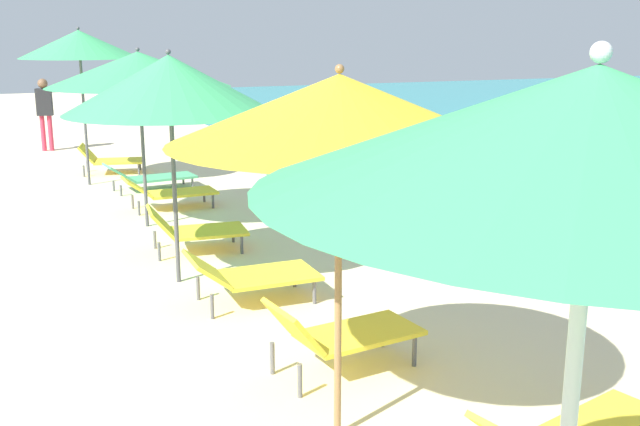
{
  "coord_description": "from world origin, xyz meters",
  "views": [
    {
      "loc": [
        -1.38,
        1.78,
        2.76
      ],
      "look_at": [
        1.68,
        8.91,
        0.88
      ],
      "focal_mm": 41.69,
      "sensor_mm": 36.0,
      "label": 1
    }
  ],
  "objects_px": {
    "lounger_fourth_shoreside": "(194,229)",
    "lounger_farthest_inland": "(150,176)",
    "umbrella_fourth": "(170,84)",
    "umbrella_second": "(594,131)",
    "lounger_fifth_shoreside": "(169,191)",
    "person_walking_near": "(45,107)",
    "umbrella_fifth": "(139,69)",
    "lounger_fourth_inland": "(251,274)",
    "cooler_box": "(327,194)",
    "umbrella_farthest": "(79,44)",
    "lounger_farthest_shoreside": "(110,159)",
    "beach_ball": "(274,170)",
    "umbrella_third": "(339,110)",
    "lounger_third_shoreside": "(341,332)"
  },
  "relations": [
    {
      "from": "person_walking_near",
      "to": "lounger_fourth_inland",
      "type": "bearing_deg",
      "value": -162.25
    },
    {
      "from": "lounger_fifth_shoreside",
      "to": "beach_ball",
      "type": "distance_m",
      "value": 2.94
    },
    {
      "from": "lounger_fourth_shoreside",
      "to": "lounger_farthest_inland",
      "type": "height_order",
      "value": "lounger_fourth_shoreside"
    },
    {
      "from": "lounger_fourth_shoreside",
      "to": "lounger_farthest_shoreside",
      "type": "xyz_separation_m",
      "value": [
        -0.22,
        6.14,
        -0.01
      ]
    },
    {
      "from": "umbrella_third",
      "to": "lounger_fourth_inland",
      "type": "relative_size",
      "value": 1.9
    },
    {
      "from": "umbrella_fifth",
      "to": "person_walking_near",
      "type": "height_order",
      "value": "umbrella_fifth"
    },
    {
      "from": "umbrella_third",
      "to": "lounger_third_shoreside",
      "type": "relative_size",
      "value": 1.91
    },
    {
      "from": "lounger_fourth_inland",
      "to": "umbrella_farthest",
      "type": "xyz_separation_m",
      "value": [
        -0.84,
        7.2,
        2.26
      ]
    },
    {
      "from": "beach_ball",
      "to": "person_walking_near",
      "type": "bearing_deg",
      "value": 124.29
    },
    {
      "from": "umbrella_fifth",
      "to": "beach_ball",
      "type": "bearing_deg",
      "value": 42.31
    },
    {
      "from": "lounger_fourth_shoreside",
      "to": "lounger_farthest_inland",
      "type": "distance_m",
      "value": 4.15
    },
    {
      "from": "lounger_fourth_inland",
      "to": "cooler_box",
      "type": "distance_m",
      "value": 4.75
    },
    {
      "from": "umbrella_fourth",
      "to": "lounger_fourth_inland",
      "type": "relative_size",
      "value": 1.92
    },
    {
      "from": "umbrella_fourth",
      "to": "lounger_fifth_shoreside",
      "type": "relative_size",
      "value": 1.76
    },
    {
      "from": "lounger_farthest_inland",
      "to": "lounger_fourth_shoreside",
      "type": "bearing_deg",
      "value": -99.17
    },
    {
      "from": "umbrella_second",
      "to": "beach_ball",
      "type": "height_order",
      "value": "umbrella_second"
    },
    {
      "from": "lounger_third_shoreside",
      "to": "umbrella_fourth",
      "type": "height_order",
      "value": "umbrella_fourth"
    },
    {
      "from": "umbrella_third",
      "to": "person_walking_near",
      "type": "bearing_deg",
      "value": 93.94
    },
    {
      "from": "umbrella_third",
      "to": "umbrella_fifth",
      "type": "xyz_separation_m",
      "value": [
        -0.15,
        6.42,
        -0.02
      ]
    },
    {
      "from": "umbrella_fourth",
      "to": "lounger_fifth_shoreside",
      "type": "height_order",
      "value": "umbrella_fourth"
    },
    {
      "from": "umbrella_farthest",
      "to": "lounger_farthest_inland",
      "type": "height_order",
      "value": "umbrella_farthest"
    },
    {
      "from": "lounger_third_shoreside",
      "to": "beach_ball",
      "type": "height_order",
      "value": "lounger_third_shoreside"
    },
    {
      "from": "umbrella_second",
      "to": "umbrella_fifth",
      "type": "distance_m",
      "value": 9.17
    },
    {
      "from": "lounger_fourth_shoreside",
      "to": "beach_ball",
      "type": "xyz_separation_m",
      "value": [
        2.61,
        4.24,
        -0.13
      ]
    },
    {
      "from": "umbrella_third",
      "to": "lounger_farthest_inland",
      "type": "height_order",
      "value": "umbrella_third"
    },
    {
      "from": "cooler_box",
      "to": "lounger_farthest_inland",
      "type": "bearing_deg",
      "value": 137.78
    },
    {
      "from": "lounger_fifth_shoreside",
      "to": "person_walking_near",
      "type": "relative_size",
      "value": 0.85
    },
    {
      "from": "umbrella_second",
      "to": "lounger_farthest_inland",
      "type": "relative_size",
      "value": 1.67
    },
    {
      "from": "lounger_farthest_inland",
      "to": "person_walking_near",
      "type": "bearing_deg",
      "value": 97.36
    },
    {
      "from": "umbrella_second",
      "to": "umbrella_fifth",
      "type": "relative_size",
      "value": 1.06
    },
    {
      "from": "cooler_box",
      "to": "umbrella_third",
      "type": "bearing_deg",
      "value": -113.15
    },
    {
      "from": "lounger_fourth_shoreside",
      "to": "umbrella_fifth",
      "type": "height_order",
      "value": "umbrella_fifth"
    },
    {
      "from": "umbrella_fourth",
      "to": "lounger_fourth_shoreside",
      "type": "height_order",
      "value": "umbrella_fourth"
    },
    {
      "from": "umbrella_fifth",
      "to": "umbrella_farthest",
      "type": "bearing_deg",
      "value": 96.84
    },
    {
      "from": "lounger_third_shoreside",
      "to": "lounger_farthest_inland",
      "type": "height_order",
      "value": "lounger_third_shoreside"
    },
    {
      "from": "lounger_farthest_shoreside",
      "to": "beach_ball",
      "type": "distance_m",
      "value": 3.41
    },
    {
      "from": "umbrella_second",
      "to": "lounger_fourth_shoreside",
      "type": "height_order",
      "value": "umbrella_second"
    },
    {
      "from": "umbrella_fourth",
      "to": "umbrella_second",
      "type": "bearing_deg",
      "value": -91.81
    },
    {
      "from": "umbrella_fourth",
      "to": "lounger_fifth_shoreside",
      "type": "distance_m",
      "value": 4.2
    },
    {
      "from": "beach_ball",
      "to": "lounger_fourth_inland",
      "type": "bearing_deg",
      "value": -111.75
    },
    {
      "from": "umbrella_fifth",
      "to": "lounger_fifth_shoreside",
      "type": "xyz_separation_m",
      "value": [
        0.54,
        0.99,
        -1.98
      ]
    },
    {
      "from": "lounger_fourth_shoreside",
      "to": "lounger_farthest_shoreside",
      "type": "relative_size",
      "value": 0.94
    },
    {
      "from": "umbrella_fourth",
      "to": "person_walking_near",
      "type": "height_order",
      "value": "umbrella_fourth"
    },
    {
      "from": "lounger_fourth_shoreside",
      "to": "person_walking_near",
      "type": "relative_size",
      "value": 0.75
    },
    {
      "from": "umbrella_fourth",
      "to": "umbrella_fifth",
      "type": "bearing_deg",
      "value": 87.09
    },
    {
      "from": "beach_ball",
      "to": "lounger_farthest_inland",
      "type": "bearing_deg",
      "value": -177.87
    },
    {
      "from": "lounger_farthest_inland",
      "to": "beach_ball",
      "type": "bearing_deg",
      "value": -4.29
    },
    {
      "from": "umbrella_second",
      "to": "umbrella_farthest",
      "type": "distance_m",
      "value": 12.7
    },
    {
      "from": "lounger_fourth_inland",
      "to": "umbrella_second",
      "type": "bearing_deg",
      "value": -97.27
    },
    {
      "from": "umbrella_fourth",
      "to": "lounger_fourth_inland",
      "type": "height_order",
      "value": "umbrella_fourth"
    }
  ]
}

